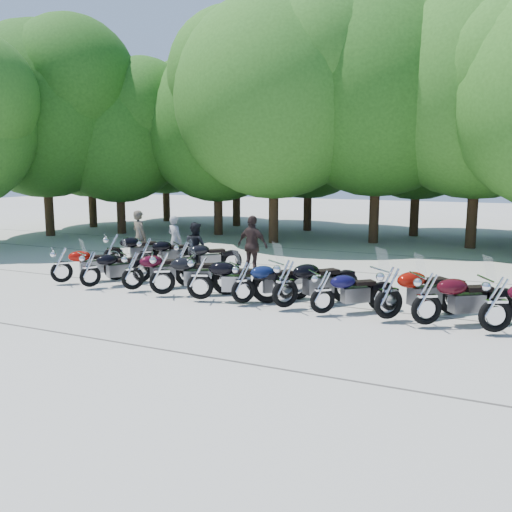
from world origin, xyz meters
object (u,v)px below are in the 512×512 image
at_px(motorcycle_5, 243,281).
at_px(rider_0, 140,237).
at_px(motorcycle_7, 323,291).
at_px(rider_1, 196,247).
at_px(motorcycle_9, 427,297).
at_px(motorcycle_0, 61,264).
at_px(rider_3, 175,240).
at_px(motorcycle_10, 496,303).
at_px(motorcycle_1, 90,268).
at_px(motorcycle_2, 133,270).
at_px(motorcycle_8, 389,291).
at_px(motorcycle_13, 183,257).
at_px(rider_2, 253,246).
at_px(motorcycle_6, 285,282).
at_px(motorcycle_12, 146,253).
at_px(motorcycle_3, 162,272).
at_px(motorcycle_4, 200,276).
at_px(motorcycle_11, 113,249).

relative_size(motorcycle_5, rider_0, 1.16).
distance_m(motorcycle_7, rider_1, 6.23).
bearing_deg(motorcycle_9, motorcycle_0, 55.36).
height_order(rider_1, rider_3, rider_3).
height_order(motorcycle_10, rider_0, rider_0).
distance_m(motorcycle_1, motorcycle_2, 1.32).
height_order(motorcycle_2, motorcycle_7, motorcycle_2).
xyz_separation_m(motorcycle_8, motorcycle_10, (2.16, -0.09, -0.01)).
relative_size(motorcycle_1, motorcycle_8, 0.86).
distance_m(motorcycle_13, rider_2, 2.19).
height_order(motorcycle_5, motorcycle_9, motorcycle_9).
height_order(motorcycle_9, motorcycle_13, motorcycle_9).
height_order(motorcycle_6, motorcycle_12, motorcycle_6).
relative_size(motorcycle_1, rider_2, 1.12).
xyz_separation_m(motorcycle_3, motorcycle_10, (8.03, 0.01, 0.02)).
height_order(motorcycle_5, rider_1, rider_1).
xyz_separation_m(motorcycle_1, rider_1, (1.47, 3.30, 0.22)).
bearing_deg(rider_0, motorcycle_3, 154.09).
height_order(motorcycle_8, motorcycle_13, motorcycle_8).
xyz_separation_m(motorcycle_5, motorcycle_10, (5.70, -0.06, 0.07)).
relative_size(motorcycle_2, rider_2, 1.16).
relative_size(rider_1, rider_2, 0.87).
bearing_deg(motorcycle_5, motorcycle_12, 12.72).
bearing_deg(motorcycle_3, motorcycle_8, -121.93).
distance_m(motorcycle_8, motorcycle_10, 2.16).
relative_size(motorcycle_7, motorcycle_13, 0.96).
bearing_deg(motorcycle_13, motorcycle_5, -173.53).
distance_m(rider_2, rider_3, 3.48).
relative_size(motorcycle_8, motorcycle_12, 1.12).
height_order(motorcycle_0, motorcycle_2, motorcycle_2).
distance_m(motorcycle_6, motorcycle_8, 2.43).
distance_m(motorcycle_0, motorcycle_1, 1.16).
relative_size(motorcycle_5, rider_1, 1.32).
xyz_separation_m(motorcycle_7, rider_1, (-5.30, 3.27, 0.23)).
height_order(motorcycle_4, motorcycle_6, motorcycle_6).
relative_size(motorcycle_5, motorcycle_10, 0.89).
distance_m(motorcycle_3, motorcycle_5, 2.33).
bearing_deg(motorcycle_2, motorcycle_8, -142.99).
bearing_deg(motorcycle_1, rider_1, -83.70).
height_order(motorcycle_6, motorcycle_8, motorcycle_8).
distance_m(motorcycle_12, rider_1, 1.67).
xyz_separation_m(motorcycle_4, motorcycle_12, (-3.66, 2.79, -0.04)).
xyz_separation_m(motorcycle_6, rider_1, (-4.34, 3.16, 0.14)).
height_order(motorcycle_11, rider_0, rider_0).
distance_m(motorcycle_10, rider_3, 11.36).
bearing_deg(motorcycle_5, motorcycle_8, -137.81).
relative_size(motorcycle_12, rider_3, 1.29).
bearing_deg(rider_1, rider_3, -14.04).
xyz_separation_m(motorcycle_7, motorcycle_11, (-8.14, 2.67, 0.07)).
bearing_deg(motorcycle_8, motorcycle_9, -143.60).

